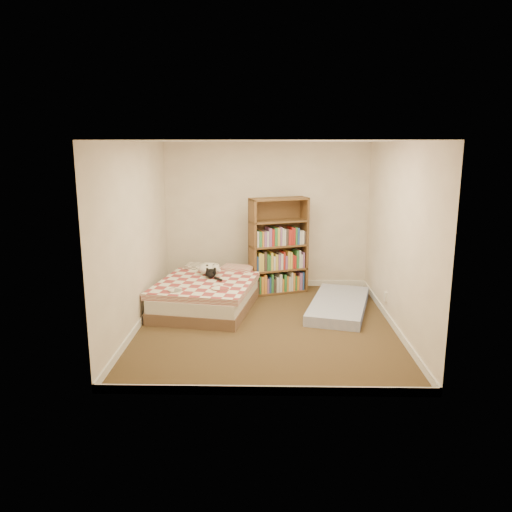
{
  "coord_description": "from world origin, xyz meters",
  "views": [
    {
      "loc": [
        -0.0,
        -6.57,
        2.46
      ],
      "look_at": [
        -0.15,
        0.3,
        0.92
      ],
      "focal_mm": 35.0,
      "sensor_mm": 36.0,
      "label": 1
    }
  ],
  "objects_px": {
    "floor_mattress": "(339,305)",
    "bed": "(208,293)",
    "bookshelf": "(278,259)",
    "white_dog": "(209,269)",
    "black_cat": "(211,272)"
  },
  "relations": [
    {
      "from": "bookshelf",
      "to": "black_cat",
      "type": "relative_size",
      "value": 2.55
    },
    {
      "from": "bookshelf",
      "to": "floor_mattress",
      "type": "height_order",
      "value": "bookshelf"
    },
    {
      "from": "bed",
      "to": "black_cat",
      "type": "bearing_deg",
      "value": 88.61
    },
    {
      "from": "white_dog",
      "to": "bed",
      "type": "bearing_deg",
      "value": -98.23
    },
    {
      "from": "bookshelf",
      "to": "white_dog",
      "type": "xyz_separation_m",
      "value": [
        -1.11,
        -0.55,
        -0.04
      ]
    },
    {
      "from": "bookshelf",
      "to": "floor_mattress",
      "type": "xyz_separation_m",
      "value": [
        0.9,
        -0.94,
        -0.5
      ]
    },
    {
      "from": "bookshelf",
      "to": "black_cat",
      "type": "bearing_deg",
      "value": -168.13
    },
    {
      "from": "floor_mattress",
      "to": "white_dog",
      "type": "xyz_separation_m",
      "value": [
        -2.01,
        0.4,
        0.46
      ]
    },
    {
      "from": "bed",
      "to": "floor_mattress",
      "type": "bearing_deg",
      "value": 7.13
    },
    {
      "from": "bookshelf",
      "to": "floor_mattress",
      "type": "relative_size",
      "value": 0.94
    },
    {
      "from": "floor_mattress",
      "to": "bookshelf",
      "type": "bearing_deg",
      "value": 148.62
    },
    {
      "from": "floor_mattress",
      "to": "black_cat",
      "type": "xyz_separation_m",
      "value": [
        -1.96,
        0.27,
        0.43
      ]
    },
    {
      "from": "floor_mattress",
      "to": "bed",
      "type": "bearing_deg",
      "value": -167.9
    },
    {
      "from": "bed",
      "to": "floor_mattress",
      "type": "distance_m",
      "value": 2.01
    },
    {
      "from": "bed",
      "to": "bookshelf",
      "type": "xyz_separation_m",
      "value": [
        1.1,
        0.84,
        0.35
      ]
    }
  ]
}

